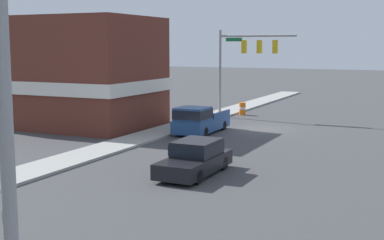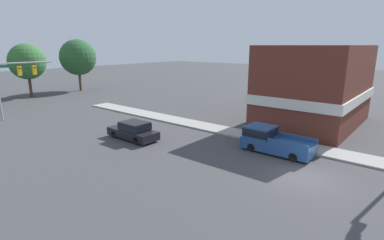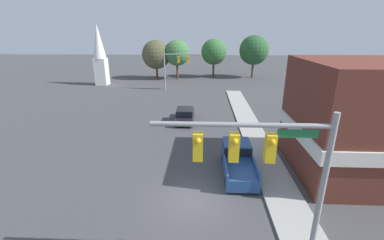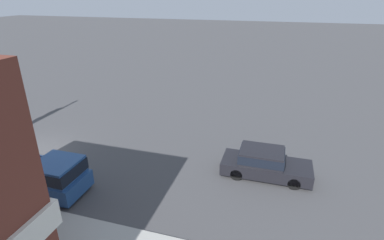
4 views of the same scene
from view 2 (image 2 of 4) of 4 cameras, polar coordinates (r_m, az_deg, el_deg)
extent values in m
plane|color=#424244|center=(20.02, 20.55, -10.43)|extent=(200.00, 200.00, 0.00)
cube|color=#9E9E99|center=(25.14, 24.87, -5.66)|extent=(2.40, 60.00, 0.14)
cylinder|color=gray|center=(39.06, -29.32, 9.49)|extent=(6.07, 0.18, 0.18)
cube|color=gold|center=(38.89, -30.00, 8.11)|extent=(0.36, 0.36, 1.05)
sphere|color=red|center=(38.69, -29.95, 8.56)|extent=(0.22, 0.22, 0.22)
cube|color=gold|center=(39.50, -27.80, 8.43)|extent=(0.36, 0.36, 1.05)
sphere|color=red|center=(39.30, -27.74, 8.88)|extent=(0.22, 0.22, 0.22)
cube|color=#196B38|center=(38.44, -31.81, 8.70)|extent=(1.40, 0.04, 0.30)
cylinder|color=black|center=(27.36, -14.57, -2.66)|extent=(0.22, 0.66, 0.66)
cylinder|color=black|center=(28.35, -11.80, -1.92)|extent=(0.22, 0.66, 0.66)
cylinder|color=black|center=(25.08, -10.49, -3.96)|extent=(0.22, 0.66, 0.66)
cylinder|color=black|center=(26.16, -7.64, -3.09)|extent=(0.22, 0.66, 0.66)
cube|color=black|center=(26.65, -11.20, -2.48)|extent=(1.93, 4.84, 0.69)
cube|color=black|center=(26.25, -10.87, -1.13)|extent=(1.78, 2.32, 0.71)
cube|color=black|center=(26.25, -10.87, -1.13)|extent=(1.80, 2.41, 0.50)
cylinder|color=black|center=(23.61, 11.27, -5.16)|extent=(0.22, 0.66, 0.66)
cylinder|color=black|center=(25.23, 13.32, -4.01)|extent=(0.22, 0.66, 0.66)
cylinder|color=black|center=(22.38, 18.74, -6.75)|extent=(0.22, 0.66, 0.66)
cylinder|color=black|center=(24.08, 20.37, -5.41)|extent=(0.22, 0.66, 0.66)
cube|color=navy|center=(23.68, 15.91, -4.67)|extent=(2.12, 5.30, 0.85)
cube|color=navy|center=(24.00, 12.89, -2.09)|extent=(2.02, 2.01, 0.86)
cube|color=black|center=(24.00, 12.89, -2.09)|extent=(2.04, 2.10, 0.60)
cube|color=navy|center=(22.21, 17.70, -4.42)|extent=(0.12, 2.99, 0.35)
cube|color=navy|center=(24.00, 19.49, -3.19)|extent=(0.12, 2.99, 0.35)
cube|color=brown|center=(33.09, 22.41, 6.08)|extent=(13.02, 8.26, 7.99)
cube|color=silver|center=(33.22, 22.26, 4.47)|extent=(13.32, 8.56, 0.90)
cylinder|color=#4C3823|center=(54.00, -28.41, 5.51)|extent=(0.44, 0.44, 3.05)
sphere|color=#336633|center=(53.67, -28.91, 9.72)|extent=(5.49, 5.49, 5.49)
cylinder|color=#4C3823|center=(57.67, -20.52, 6.79)|extent=(0.44, 0.44, 3.10)
sphere|color=#28562D|center=(57.35, -20.90, 11.09)|extent=(6.22, 6.22, 6.22)
camera|label=1|loc=(42.28, -43.03, 7.57)|focal=50.00mm
camera|label=3|loc=(19.89, 64.31, 11.51)|focal=24.00mm
camera|label=4|loc=(36.82, 6.62, 16.26)|focal=28.00mm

